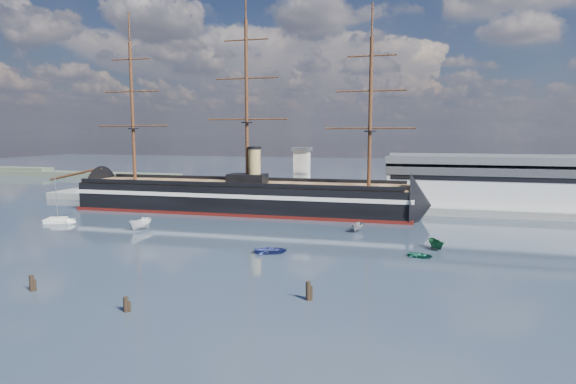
# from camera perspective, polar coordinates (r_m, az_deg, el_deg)

# --- Properties ---
(ground) EXTENTS (600.00, 600.00, 0.00)m
(ground) POSITION_cam_1_polar(r_m,az_deg,el_deg) (107.86, -4.13, -4.27)
(ground) COLOR #1F2A3A
(ground) RESTS_ON ground
(quay) EXTENTS (180.00, 18.00, 2.00)m
(quay) POSITION_cam_1_polar(r_m,az_deg,el_deg) (139.60, 4.72, -1.68)
(quay) COLOR slate
(quay) RESTS_ON ground
(warehouse) EXTENTS (63.00, 21.00, 11.60)m
(warehouse) POSITION_cam_1_polar(r_m,az_deg,el_deg) (142.00, 24.47, 1.11)
(warehouse) COLOR #B7BABC
(warehouse) RESTS_ON ground
(quay_tower) EXTENTS (5.00, 5.00, 15.00)m
(quay_tower) POSITION_cam_1_polar(r_m,az_deg,el_deg) (137.01, 1.65, 2.29)
(quay_tower) COLOR silver
(quay_tower) RESTS_ON ground
(shoreline) EXTENTS (120.00, 10.00, 4.00)m
(shoreline) POSITION_cam_1_polar(r_m,az_deg,el_deg) (262.32, -26.41, 2.02)
(shoreline) COLOR #3F4C38
(shoreline) RESTS_ON ground
(warship) EXTENTS (113.05, 18.13, 53.94)m
(warship) POSITION_cam_1_polar(r_m,az_deg,el_deg) (129.99, -6.35, -0.55)
(warship) COLOR black
(warship) RESTS_ON ground
(sailboat) EXTENTS (6.95, 3.96, 10.67)m
(sailboat) POSITION_cam_1_polar(r_m,az_deg,el_deg) (125.04, -25.49, -3.06)
(sailboat) COLOR silver
(sailboat) RESTS_ON ground
(motorboat_a) EXTENTS (7.91, 3.75, 3.05)m
(motorboat_a) POSITION_cam_1_polar(r_m,az_deg,el_deg) (110.51, -17.04, -4.29)
(motorboat_a) COLOR white
(motorboat_a) RESTS_ON ground
(motorboat_b) EXTENTS (2.40, 3.90, 1.70)m
(motorboat_b) POSITION_cam_1_polar(r_m,az_deg,el_deg) (85.47, -2.05, -7.28)
(motorboat_b) COLOR navy
(motorboat_b) RESTS_ON ground
(motorboat_c) EXTENTS (5.94, 3.13, 2.26)m
(motorboat_c) POSITION_cam_1_polar(r_m,az_deg,el_deg) (105.03, 8.23, -4.63)
(motorboat_c) COLOR gray
(motorboat_c) RESTS_ON ground
(motorboat_e) EXTENTS (1.84, 2.88, 1.25)m
(motorboat_e) POSITION_cam_1_polar(r_m,az_deg,el_deg) (85.71, 15.39, -7.49)
(motorboat_e) COLOR #1A5E47
(motorboat_e) RESTS_ON ground
(motorboat_f) EXTENTS (5.94, 4.16, 2.24)m
(motorboat_f) POSITION_cam_1_polar(r_m,az_deg,el_deg) (92.39, 17.18, -6.50)
(motorboat_f) COLOR #1A512F
(motorboat_f) RESTS_ON ground
(piling_near_left) EXTENTS (0.64, 0.64, 2.85)m
(piling_near_left) POSITION_cam_1_polar(r_m,az_deg,el_deg) (74.48, -28.04, -10.30)
(piling_near_left) COLOR black
(piling_near_left) RESTS_ON ground
(piling_near_mid) EXTENTS (0.64, 0.64, 2.53)m
(piling_near_mid) POSITION_cam_1_polar(r_m,az_deg,el_deg) (61.96, -18.62, -13.30)
(piling_near_mid) COLOR black
(piling_near_mid) RESTS_ON ground
(piling_near_right) EXTENTS (0.64, 0.64, 3.13)m
(piling_near_right) POSITION_cam_1_polar(r_m,az_deg,el_deg) (62.72, 2.40, -12.67)
(piling_near_right) COLOR black
(piling_near_right) RESTS_ON ground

